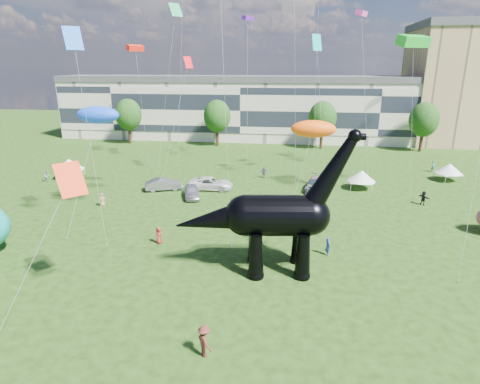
# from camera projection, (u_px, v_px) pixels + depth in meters

# --- Properties ---
(ground) EXTENTS (220.00, 220.00, 0.00)m
(ground) POSITION_uv_depth(u_px,v_px,m) (241.00, 297.00, 27.36)
(ground) COLOR #16330C
(ground) RESTS_ON ground
(terrace_row) EXTENTS (78.00, 11.00, 12.00)m
(terrace_row) POSITION_uv_depth(u_px,v_px,m) (244.00, 110.00, 85.15)
(terrace_row) COLOR beige
(terrace_row) RESTS_ON ground
(tree_far_left) EXTENTS (5.20, 5.20, 9.44)m
(tree_far_left) POSITION_uv_depth(u_px,v_px,m) (128.00, 112.00, 79.48)
(tree_far_left) COLOR #382314
(tree_far_left) RESTS_ON ground
(tree_mid_left) EXTENTS (5.20, 5.20, 9.44)m
(tree_mid_left) POSITION_uv_depth(u_px,v_px,m) (217.00, 114.00, 77.09)
(tree_mid_left) COLOR #382314
(tree_mid_left) RESTS_ON ground
(tree_mid_right) EXTENTS (5.20, 5.20, 9.44)m
(tree_mid_right) POSITION_uv_depth(u_px,v_px,m) (323.00, 115.00, 74.44)
(tree_mid_right) COLOR #382314
(tree_mid_right) RESTS_ON ground
(tree_far_right) EXTENTS (5.20, 5.20, 9.44)m
(tree_far_right) POSITION_uv_depth(u_px,v_px,m) (424.00, 117.00, 72.05)
(tree_far_right) COLOR #382314
(tree_far_right) RESTS_ON ground
(dinosaur_sculpture) EXTENTS (13.93, 4.28, 11.34)m
(dinosaur_sculpture) POSITION_uv_depth(u_px,v_px,m) (271.00, 218.00, 29.86)
(dinosaur_sculpture) COLOR black
(dinosaur_sculpture) RESTS_ON ground
(car_silver) EXTENTS (3.04, 4.75, 1.50)m
(car_silver) POSITION_uv_depth(u_px,v_px,m) (192.00, 192.00, 47.83)
(car_silver) COLOR #BABABF
(car_silver) RESTS_ON ground
(car_grey) EXTENTS (4.90, 3.23, 1.53)m
(car_grey) POSITION_uv_depth(u_px,v_px,m) (164.00, 184.00, 50.68)
(car_grey) COLOR slate
(car_grey) RESTS_ON ground
(car_white) EXTENTS (5.74, 2.76, 1.58)m
(car_white) POSITION_uv_depth(u_px,v_px,m) (211.00, 184.00, 50.94)
(car_white) COLOR white
(car_white) RESTS_ON ground
(car_dark) EXTENTS (3.04, 5.61, 1.54)m
(car_dark) POSITION_uv_depth(u_px,v_px,m) (316.00, 184.00, 50.71)
(car_dark) COLOR #595960
(car_dark) RESTS_ON ground
(gazebo_near) EXTENTS (3.78, 3.78, 2.43)m
(gazebo_near) POSITION_uv_depth(u_px,v_px,m) (362.00, 176.00, 50.90)
(gazebo_near) COLOR white
(gazebo_near) RESTS_ON ground
(gazebo_far) EXTENTS (4.27, 4.27, 2.40)m
(gazebo_far) POSITION_uv_depth(u_px,v_px,m) (449.00, 169.00, 54.61)
(gazebo_far) COLOR white
(gazebo_far) RESTS_ON ground
(gazebo_left) EXTENTS (4.49, 4.49, 2.73)m
(gazebo_left) POSITION_uv_depth(u_px,v_px,m) (69.00, 165.00, 55.88)
(gazebo_left) COLOR white
(gazebo_left) RESTS_ON ground
(visitors) EXTENTS (54.42, 44.48, 1.86)m
(visitors) POSITION_uv_depth(u_px,v_px,m) (265.00, 211.00, 41.31)
(visitors) COLOR #A17F50
(visitors) RESTS_ON ground
(kites) EXTENTS (55.17, 53.61, 29.37)m
(kites) POSITION_uv_depth(u_px,v_px,m) (223.00, 56.00, 39.10)
(kites) COLOR red
(kites) RESTS_ON ground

